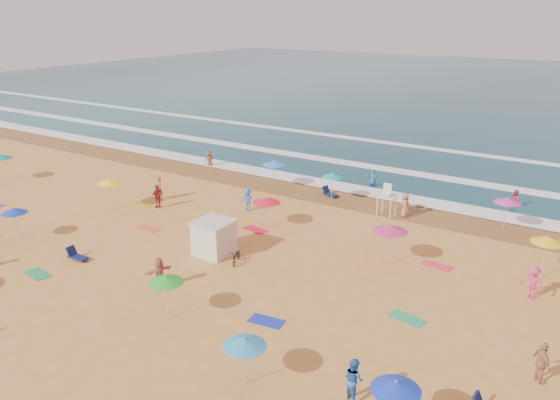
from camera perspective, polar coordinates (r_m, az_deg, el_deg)
The scene contains 12 objects.
ground at distance 32.77m, azimuth -2.14°, elevation -6.15°, with size 220.00×220.00×0.00m, color gold.
ocean at distance 110.49m, azimuth 23.85°, elevation 10.37°, with size 220.00×140.00×0.18m, color #0C4756.
wet_sand at distance 42.86m, azimuth 7.38°, elevation -0.03°, with size 220.00×220.00×0.00m, color olive.
surf_foam at distance 50.60m, azimuth 11.70°, elevation 2.86°, with size 200.00×18.70×0.05m.
cabana at distance 33.25m, azimuth -6.92°, elevation -4.00°, with size 2.00×2.00×2.00m, color silver.
cabana_roof at distance 32.85m, azimuth -6.99°, elevation -2.30°, with size 2.20×2.20×0.12m, color silver.
bicycle at distance 32.20m, azimuth -4.57°, elevation -5.90°, with size 0.53×1.52×0.80m, color black.
lifeguard_stand at distance 39.62m, azimuth 11.09°, elevation -0.27°, with size 1.20×1.20×2.10m, color white, non-canonical shape.
beach_umbrellas at distance 32.76m, azimuth -5.80°, elevation -2.16°, with size 56.48×28.15×0.74m.
loungers at distance 25.87m, azimuth 1.99°, elevation -13.22°, with size 49.66×27.36×0.34m.
towels at distance 32.94m, azimuth -10.61°, elevation -6.33°, with size 39.23×19.12×0.03m.
beachgoers at distance 34.43m, azimuth 6.74°, elevation -3.47°, with size 47.87×28.93×2.13m.
Camera 1 is at (16.92, -24.27, 14.08)m, focal length 35.00 mm.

